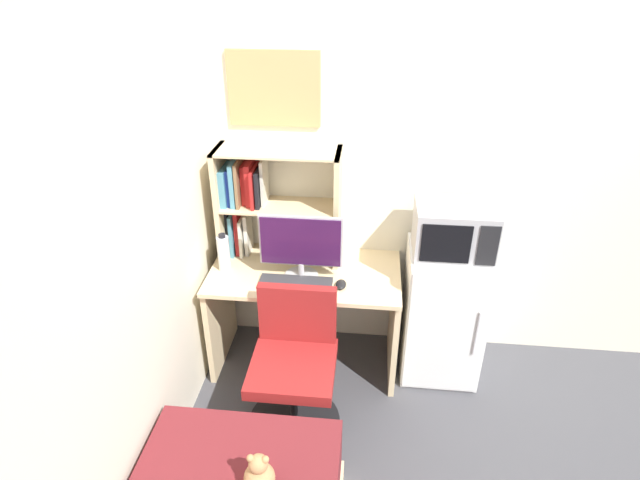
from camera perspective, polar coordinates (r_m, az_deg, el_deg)
name	(u,v)px	position (r m, az deg, el deg)	size (l,w,h in m)	color
wall_back	(527,177)	(3.44, 21.96, 6.52)	(6.40, 0.04, 2.60)	silver
wall_left	(82,316)	(2.16, -24.86, -7.62)	(0.04, 4.40, 2.60)	silver
desk	(305,300)	(3.40, -1.63, -6.68)	(1.21, 0.64, 0.74)	beige
hutch_bookshelf	(261,198)	(3.30, -6.59, 4.64)	(0.78, 0.29, 0.74)	beige
monitor	(301,245)	(3.10, -2.15, -0.60)	(0.51, 0.21, 0.42)	#B7B7BC
keyboard	(296,283)	(3.14, -2.71, -4.80)	(0.45, 0.15, 0.02)	#333338
computer_mouse	(341,284)	(3.12, 2.33, -4.94)	(0.06, 0.10, 0.03)	black
water_bottle	(224,253)	(3.29, -10.62, -1.43)	(0.08, 0.08, 0.26)	silver
mini_fridge	(442,313)	(3.48, 13.38, -7.84)	(0.49, 0.50, 0.90)	white
microwave	(454,230)	(3.17, 14.61, 1.06)	(0.47, 0.36, 0.31)	#ADADB2
desk_chair	(295,372)	(3.09, -2.83, -14.39)	(0.55, 0.55, 0.86)	black
teddy_bear	(259,475)	(2.45, -6.75, -24.43)	(0.14, 0.14, 0.21)	#AD7F51
wall_corkboard	(274,89)	(3.18, -5.14, 16.35)	(0.56, 0.02, 0.44)	tan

